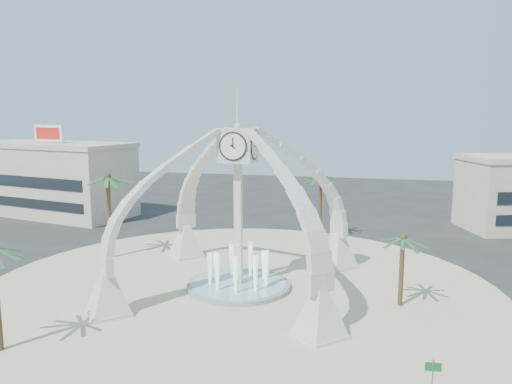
% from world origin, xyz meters
% --- Properties ---
extents(ground, '(140.00, 140.00, 0.00)m').
position_xyz_m(ground, '(0.00, 0.00, 0.00)').
color(ground, '#282828').
rests_on(ground, ground).
extents(plaza, '(40.00, 40.00, 0.06)m').
position_xyz_m(plaza, '(0.00, 0.00, 0.03)').
color(plaza, beige).
rests_on(plaza, ground).
extents(clock_tower, '(17.94, 17.94, 16.30)m').
position_xyz_m(clock_tower, '(-0.00, -0.00, 6.49)').
color(clock_tower, silver).
rests_on(clock_tower, ground).
extents(fountain, '(8.00, 8.00, 3.62)m').
position_xyz_m(fountain, '(0.00, 0.00, 0.29)').
color(fountain, '#959597').
rests_on(fountain, ground).
extents(building_nw, '(23.75, 13.73, 11.90)m').
position_xyz_m(building_nw, '(-32.00, 22.00, 4.83)').
color(building_nw, beige).
rests_on(building_nw, ground).
extents(palm_east, '(4.52, 4.52, 5.61)m').
position_xyz_m(palm_east, '(11.99, -0.78, 4.89)').
color(palm_east, brown).
rests_on(palm_east, ground).
extents(palm_west, '(5.05, 5.05, 8.47)m').
position_xyz_m(palm_west, '(-13.85, 5.12, 7.51)').
color(palm_west, brown).
rests_on(palm_west, ground).
extents(palm_north, '(5.43, 5.43, 7.71)m').
position_xyz_m(palm_north, '(4.28, 17.24, 6.78)').
color(palm_north, brown).
rests_on(palm_north, ground).
extents(street_sign, '(0.81, 0.08, 2.19)m').
position_xyz_m(street_sign, '(12.92, -12.81, 1.57)').
color(street_sign, slate).
rests_on(street_sign, ground).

